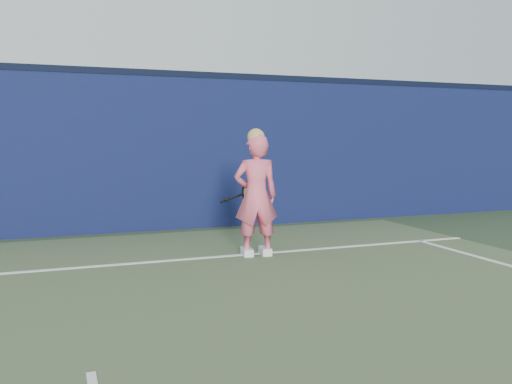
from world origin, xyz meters
name	(u,v)px	position (x,y,z in m)	size (l,w,h in m)	color
backstop_wall	(66,155)	(0.00, 6.50, 1.25)	(24.00, 0.40, 2.50)	#0D1939
wall_cap	(63,70)	(0.00, 6.50, 2.55)	(24.00, 0.42, 0.10)	black
player	(256,195)	(2.22, 3.96, 0.78)	(0.61, 0.44, 1.63)	#F65F7A
racket	(249,193)	(2.29, 4.43, 0.77)	(0.60, 0.17, 0.32)	black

